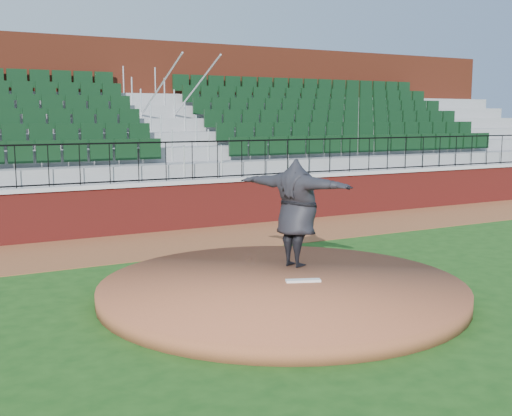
{
  "coord_description": "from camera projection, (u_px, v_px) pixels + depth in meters",
  "views": [
    {
      "loc": [
        -5.58,
        -8.63,
        2.95
      ],
      "look_at": [
        0.0,
        1.5,
        1.3
      ],
      "focal_mm": 44.99,
      "sensor_mm": 36.0,
      "label": 1
    }
  ],
  "objects": [
    {
      "name": "ground",
      "position": [
        300.0,
        297.0,
        10.57
      ],
      "size": [
        90.0,
        90.0,
        0.0
      ],
      "primitive_type": "plane",
      "color": "#194313",
      "rests_on": "ground"
    },
    {
      "name": "warning_track",
      "position": [
        177.0,
        242.0,
        15.25
      ],
      "size": [
        34.0,
        3.2,
        0.01
      ],
      "primitive_type": "cube",
      "color": "brown",
      "rests_on": "ground"
    },
    {
      "name": "field_wall",
      "position": [
        153.0,
        209.0,
        16.55
      ],
      "size": [
        34.0,
        0.35,
        1.2
      ],
      "primitive_type": "cube",
      "color": "maroon",
      "rests_on": "ground"
    },
    {
      "name": "wall_cap",
      "position": [
        153.0,
        183.0,
        16.46
      ],
      "size": [
        34.0,
        0.45,
        0.1
      ],
      "primitive_type": "cube",
      "color": "#B7B7B7",
      "rests_on": "field_wall"
    },
    {
      "name": "wall_railing",
      "position": [
        152.0,
        162.0,
        16.38
      ],
      "size": [
        34.0,
        0.05,
        1.0
      ],
      "primitive_type": null,
      "color": "black",
      "rests_on": "wall_cap"
    },
    {
      "name": "seating_stands",
      "position": [
        120.0,
        139.0,
        18.68
      ],
      "size": [
        34.0,
        5.1,
        4.6
      ],
      "primitive_type": null,
      "color": "gray",
      "rests_on": "ground"
    },
    {
      "name": "concourse_wall",
      "position": [
        94.0,
        123.0,
        21.04
      ],
      "size": [
        34.0,
        0.5,
        5.5
      ],
      "primitive_type": "cube",
      "color": "maroon",
      "rests_on": "ground"
    },
    {
      "name": "pitchers_mound",
      "position": [
        282.0,
        289.0,
        10.57
      ],
      "size": [
        6.0,
        6.0,
        0.25
      ],
      "primitive_type": "cylinder",
      "color": "brown",
      "rests_on": "ground"
    },
    {
      "name": "pitching_rubber",
      "position": [
        303.0,
        281.0,
        10.58
      ],
      "size": [
        0.59,
        0.35,
        0.04
      ],
      "primitive_type": "cube",
      "rotation": [
        0.0,
        0.0,
        -0.38
      ],
      "color": "silver",
      "rests_on": "pitchers_mound"
    },
    {
      "name": "pitcher",
      "position": [
        296.0,
        213.0,
        11.57
      ],
      "size": [
        1.52,
        2.48,
        1.96
      ],
      "primitive_type": "imported",
      "rotation": [
        0.0,
        0.0,
        1.96
      ],
      "color": "black",
      "rests_on": "pitchers_mound"
    }
  ]
}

